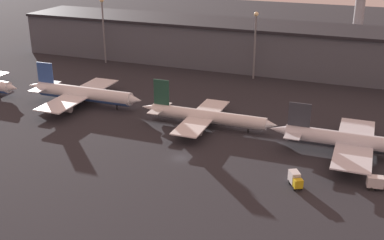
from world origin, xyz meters
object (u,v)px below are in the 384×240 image
(service_vehicle_0, at_px, (379,183))
(service_vehicle_4, at_px, (295,179))
(airplane_2, at_px, (206,116))
(airplane_3, at_px, (361,143))
(airplane_1, at_px, (83,94))

(service_vehicle_0, xyz_separation_m, service_vehicle_4, (-18.14, -5.37, 0.06))
(airplane_2, height_order, airplane_3, airplane_2)
(service_vehicle_0, distance_m, service_vehicle_4, 18.92)
(service_vehicle_0, bearing_deg, airplane_3, 97.66)
(airplane_2, relative_size, airplane_3, 0.89)
(airplane_1, relative_size, service_vehicle_4, 8.51)
(service_vehicle_0, relative_size, service_vehicle_4, 1.17)
(service_vehicle_4, bearing_deg, airplane_2, -160.36)
(airplane_2, xyz_separation_m, service_vehicle_4, (31.75, -26.90, -1.36))
(airplane_1, height_order, service_vehicle_4, airplane_1)
(airplane_2, bearing_deg, service_vehicle_0, -23.94)
(service_vehicle_0, height_order, service_vehicle_4, service_vehicle_4)
(airplane_1, height_order, airplane_2, airplane_1)
(airplane_3, relative_size, service_vehicle_0, 7.99)
(airplane_3, xyz_separation_m, service_vehicle_0, (5.17, -17.01, -1.94))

